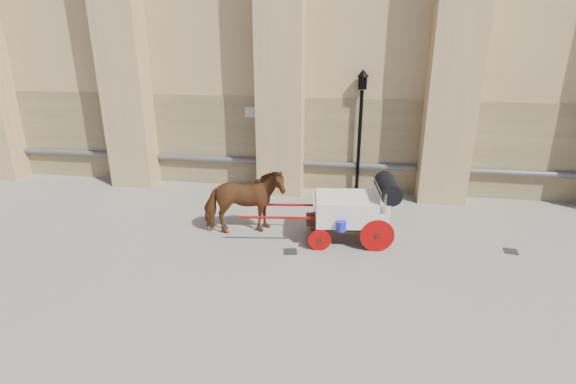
# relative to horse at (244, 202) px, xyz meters

# --- Properties ---
(ground) EXTENTS (90.00, 90.00, 0.00)m
(ground) POSITION_rel_horse_xyz_m (1.40, -0.36, -0.86)
(ground) COLOR slate
(ground) RESTS_ON ground
(horse) EXTENTS (2.23, 1.51, 1.73)m
(horse) POSITION_rel_horse_xyz_m (0.00, 0.00, 0.00)
(horse) COLOR brown
(horse) RESTS_ON ground
(carriage) EXTENTS (3.91, 1.50, 1.67)m
(carriage) POSITION_rel_horse_xyz_m (2.84, 0.00, 0.04)
(carriage) COLOR black
(carriage) RESTS_ON ground
(street_lamp) EXTENTS (0.36, 0.36, 3.89)m
(street_lamp) POSITION_rel_horse_xyz_m (2.85, 3.44, 1.22)
(street_lamp) COLOR black
(street_lamp) RESTS_ON ground
(drain_grate_near) EXTENTS (0.38, 0.38, 0.01)m
(drain_grate_near) POSITION_rel_horse_xyz_m (1.33, -0.86, -0.86)
(drain_grate_near) COLOR black
(drain_grate_near) RESTS_ON ground
(drain_grate_far) EXTENTS (0.35, 0.35, 0.01)m
(drain_grate_far) POSITION_rel_horse_xyz_m (6.58, -0.03, -0.86)
(drain_grate_far) COLOR black
(drain_grate_far) RESTS_ON ground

